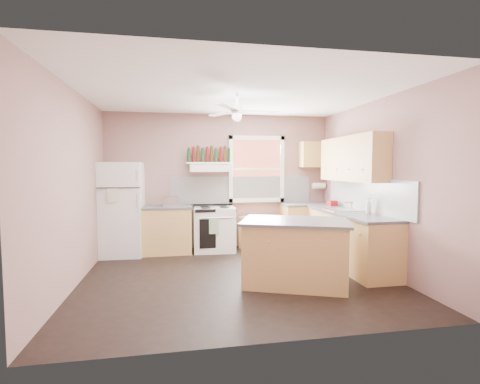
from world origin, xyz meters
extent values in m
plane|color=black|center=(0.00, 0.00, 0.00)|extent=(4.50, 4.50, 0.00)
plane|color=white|center=(0.00, 0.00, 2.70)|extent=(4.50, 4.50, 0.00)
cube|color=#8D6661|center=(0.00, 2.02, 1.35)|extent=(4.50, 0.05, 2.70)
cube|color=#8D6661|center=(2.27, 0.00, 1.35)|extent=(0.05, 4.00, 2.70)
cube|color=#8D6661|center=(-2.27, 0.00, 1.35)|extent=(0.05, 4.00, 2.70)
cube|color=white|center=(0.45, 1.99, 1.18)|extent=(2.90, 0.03, 0.55)
cube|color=white|center=(2.23, 0.30, 1.18)|extent=(0.03, 2.60, 0.55)
cube|color=brown|center=(0.75, 1.98, 1.60)|extent=(1.00, 0.02, 1.20)
cube|color=white|center=(0.75, 1.96, 1.60)|extent=(1.16, 0.07, 1.36)
cube|color=white|center=(-1.87, 1.66, 0.86)|extent=(0.76, 0.74, 1.73)
cube|color=tan|center=(-1.06, 1.70, 0.43)|extent=(0.90, 0.60, 0.86)
cube|color=#48484B|center=(-1.06, 1.70, 0.88)|extent=(0.92, 0.62, 0.04)
cube|color=silver|center=(-0.99, 1.67, 0.99)|extent=(0.28, 0.16, 0.18)
cube|color=white|center=(-0.15, 1.70, 0.43)|extent=(0.83, 0.69, 0.86)
cube|color=white|center=(-0.23, 1.75, 1.62)|extent=(0.78, 0.50, 0.14)
cube|color=white|center=(-0.23, 1.87, 1.72)|extent=(0.90, 0.26, 0.03)
cube|color=tan|center=(0.73, 1.75, 0.32)|extent=(0.77, 0.66, 0.65)
cube|color=tan|center=(1.75, 1.70, 0.43)|extent=(1.00, 0.60, 0.86)
cube|color=tan|center=(1.95, 0.30, 0.43)|extent=(0.60, 2.20, 0.86)
cube|color=#48484B|center=(1.75, 1.70, 0.88)|extent=(1.02, 0.62, 0.04)
cube|color=#48484B|center=(1.94, 0.30, 0.88)|extent=(0.62, 2.22, 0.04)
cube|color=silver|center=(1.94, 0.50, 0.90)|extent=(0.55, 0.45, 0.03)
cylinder|color=silver|center=(2.10, 0.50, 0.97)|extent=(0.03, 0.03, 0.14)
cube|color=tan|center=(2.08, 0.50, 1.78)|extent=(0.33, 1.80, 0.76)
cube|color=tan|center=(1.95, 1.83, 1.90)|extent=(0.60, 0.33, 0.52)
cylinder|color=white|center=(2.07, 1.86, 1.25)|extent=(0.26, 0.12, 0.12)
cube|color=tan|center=(0.75, -0.44, 0.43)|extent=(1.59, 1.30, 0.86)
cube|color=#48484B|center=(0.75, -0.44, 0.88)|extent=(1.69, 1.40, 0.04)
cylinder|color=white|center=(0.00, 0.00, 2.45)|extent=(0.20, 0.20, 0.08)
imported|color=silver|center=(2.13, 0.02, 1.02)|extent=(0.12, 0.12, 0.24)
cube|color=#AA0E12|center=(2.07, 1.20, 0.95)|extent=(0.21, 0.17, 0.10)
cylinder|color=#143819|center=(-0.63, 1.87, 1.87)|extent=(0.06, 0.06, 0.27)
cylinder|color=#590F0F|center=(-0.54, 1.87, 1.88)|extent=(0.06, 0.06, 0.29)
cylinder|color=#3F230F|center=(-0.45, 1.87, 1.89)|extent=(0.06, 0.06, 0.31)
cylinder|color=#143819|center=(-0.36, 1.87, 1.87)|extent=(0.06, 0.06, 0.27)
cylinder|color=#590F0F|center=(-0.27, 1.87, 1.88)|extent=(0.06, 0.06, 0.29)
cylinder|color=#3F230F|center=(-0.19, 1.87, 1.89)|extent=(0.06, 0.06, 0.31)
cylinder|color=#143819|center=(-0.10, 1.87, 1.87)|extent=(0.06, 0.06, 0.27)
cylinder|color=#590F0F|center=(-0.01, 1.87, 1.88)|extent=(0.06, 0.06, 0.29)
cylinder|color=#3F230F|center=(0.08, 1.87, 1.89)|extent=(0.06, 0.06, 0.31)
cylinder|color=#143819|center=(0.17, 1.87, 1.87)|extent=(0.06, 0.06, 0.27)
camera|label=1|loc=(-0.87, -5.02, 1.63)|focal=26.00mm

